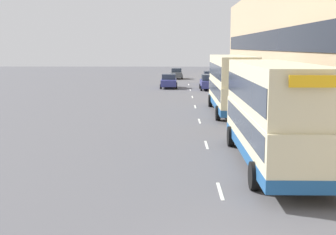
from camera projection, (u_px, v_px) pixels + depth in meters
name	position (u px, v px, depth m)	size (l,w,h in m)	color
pavement	(255.00, 95.00, 47.95)	(5.00, 93.00, 0.14)	#A39E93
terrace_facade	(297.00, 33.00, 46.94)	(3.10, 93.00, 12.62)	tan
lane_mark_1	(220.00, 191.00, 16.18)	(0.12, 2.00, 0.01)	silver
lane_mark_2	(206.00, 145.00, 23.80)	(0.12, 2.00, 0.01)	silver
lane_mark_3	(199.00, 121.00, 31.43)	(0.12, 2.00, 0.01)	silver
lane_mark_4	(195.00, 107.00, 39.05)	(0.12, 2.00, 0.01)	silver
lane_mark_5	(192.00, 97.00, 46.67)	(0.12, 2.00, 0.01)	silver
lane_mark_6	(190.00, 90.00, 54.30)	(0.12, 2.00, 0.01)	silver
lane_mark_7	(189.00, 85.00, 61.92)	(0.12, 2.00, 0.01)	silver
double_decker_bus_near	(273.00, 112.00, 19.44)	(2.85, 11.27, 4.30)	beige
double_decker_bus_ahead	(231.00, 83.00, 34.94)	(2.85, 11.39, 4.30)	beige
car_0	(169.00, 81.00, 56.79)	(2.05, 4.31, 1.70)	navy
car_1	(210.00, 78.00, 61.67)	(2.05, 4.30, 1.82)	navy
car_2	(176.00, 73.00, 73.40)	(1.95, 4.23, 1.66)	#4C5156
car_3	(209.00, 82.00, 54.45)	(2.09, 4.56, 1.80)	navy
pedestrian_1	(322.00, 132.00, 22.18)	(0.32, 0.32, 1.61)	#23232D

